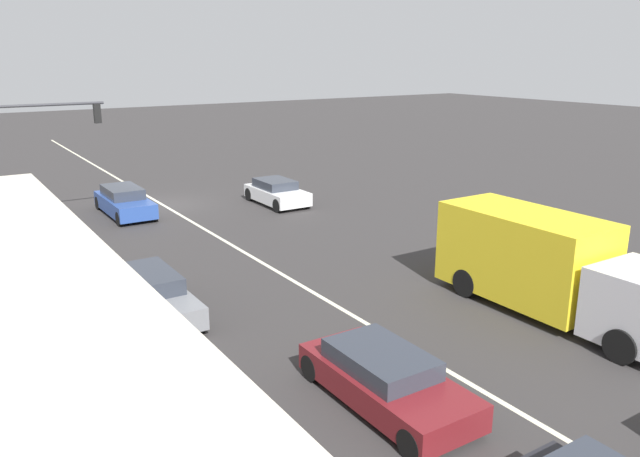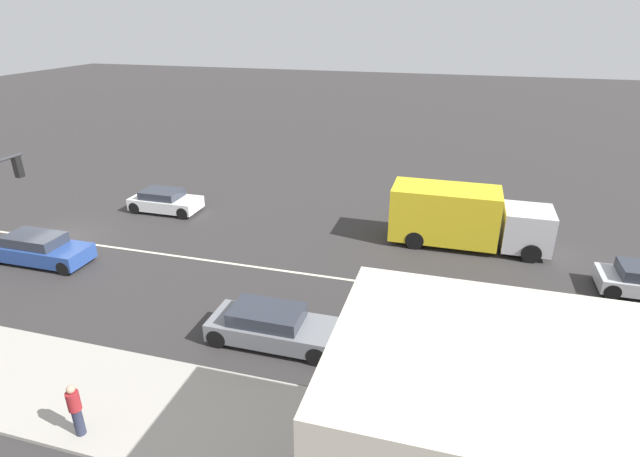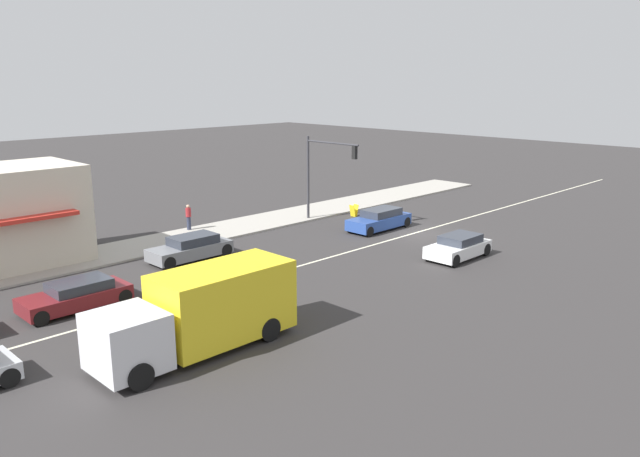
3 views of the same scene
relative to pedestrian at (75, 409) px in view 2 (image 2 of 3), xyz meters
The scene contains 8 objects.
ground_plane 13.31m from the pedestrian, 141.79° to the left, with size 160.00×160.00×0.00m, color #333030.
lane_marking_center 14.34m from the pedestrian, 136.81° to the right, with size 0.16×60.00×0.01m, color beige.
pedestrian is the anchor object (origin of this frame).
delivery_truck 18.17m from the pedestrian, 148.16° to the left, with size 2.44×7.50×2.87m.
van_white 16.92m from the pedestrian, 155.82° to the right, with size 1.84×3.95×1.27m.
suv_grey 6.45m from the pedestrian, 147.42° to the left, with size 1.80×4.48×1.31m.
sedan_maroon 13.76m from the pedestrian, 126.75° to the left, with size 1.87×4.40×1.21m.
coupe_blue 12.16m from the pedestrian, 132.60° to the right, with size 1.78×4.57×1.34m.
Camera 2 is at (18.45, 18.81, 10.63)m, focal length 28.00 mm.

